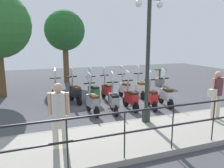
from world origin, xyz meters
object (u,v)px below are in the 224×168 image
pedestrian_with_bag (217,92)px  scooter_far_0 (140,88)px  lamp_post_near (148,65)px  scooter_far_3 (93,92)px  tree_distant (65,31)px  scooter_far_5 (56,94)px  scooter_near_0 (166,95)px  scooter_far_4 (75,92)px  scooter_near_2 (131,98)px  scooter_far_1 (125,88)px  scooter_near_1 (152,97)px  scooter_near_3 (114,100)px  scooter_near_4 (92,101)px  scooter_far_2 (107,90)px  potted_palm (159,78)px  pedestrian_distant (59,111)px

pedestrian_with_bag → scooter_far_0: pedestrian_with_bag is taller
lamp_post_near → scooter_far_3: 3.62m
tree_distant → scooter_far_5: tree_distant is taller
scooter_near_0 → scooter_far_4: 3.89m
scooter_near_2 → scooter_far_1: bearing=-19.0°
scooter_near_1 → scooter_far_1: 1.85m
scooter_near_2 → scooter_near_3: same height
scooter_near_4 → scooter_far_5: (1.62, 1.15, 0.00)m
lamp_post_near → scooter_near_3: bearing=17.6°
scooter_far_2 → scooter_far_5: bearing=86.1°
scooter_far_4 → scooter_near_2: bearing=-145.0°
scooter_far_2 → scooter_far_5: size_ratio=1.00×
scooter_far_0 → scooter_far_1: same height
pedestrian_with_bag → scooter_near_3: 3.53m
potted_palm → scooter_near_0: size_ratio=0.69×
pedestrian_distant → tree_distant: tree_distant is taller
scooter_near_1 → scooter_far_5: (1.78, 3.55, 0.00)m
lamp_post_near → scooter_far_4: size_ratio=2.65×
scooter_near_0 → scooter_far_5: bearing=75.0°
pedestrian_with_bag → scooter_near_3: size_ratio=1.03×
pedestrian_with_bag → pedestrian_distant: bearing=89.9°
scooter_near_1 → scooter_far_0: 1.79m
lamp_post_near → scooter_near_0: lamp_post_near is taller
scooter_near_3 → scooter_far_1: size_ratio=1.00×
scooter_far_1 → lamp_post_near: bearing=166.3°
scooter_near_0 → scooter_far_0: bearing=18.2°
scooter_near_0 → scooter_near_4: (0.08, 3.14, 0.00)m
pedestrian_distant → potted_palm: 9.27m
scooter_far_1 → scooter_near_4: bearing=127.7°
tree_distant → scooter_near_4: 7.56m
scooter_near_4 → scooter_far_2: (1.62, -1.13, 0.00)m
scooter_near_1 → scooter_far_4: 3.30m
scooter_far_0 → scooter_far_2: size_ratio=1.00×
scooter_far_5 → tree_distant: bearing=-4.9°
pedestrian_distant → scooter_far_5: pedestrian_distant is taller
scooter_far_5 → scooter_near_3: bearing=-123.4°
scooter_near_0 → scooter_far_4: size_ratio=1.00×
tree_distant → scooter_far_4: (-5.30, 0.45, -2.83)m
scooter_far_3 → scooter_near_2: bearing=-151.6°
scooter_near_2 → scooter_far_4: 2.54m
pedestrian_with_bag → scooter_far_4: (4.03, 3.82, -0.60)m
scooter_near_2 → scooter_far_4: size_ratio=1.00×
pedestrian_distant → scooter_far_0: bearing=150.0°
lamp_post_near → scooter_near_1: lamp_post_near is taller
scooter_far_5 → potted_palm: bearing=-63.2°
scooter_near_2 → lamp_post_near: bearing=167.8°
tree_distant → scooter_near_3: tree_distant is taller
potted_palm → scooter_far_0: size_ratio=0.69×
pedestrian_with_bag → scooter_far_3: 4.92m
scooter_far_0 → scooter_far_4: 3.11m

